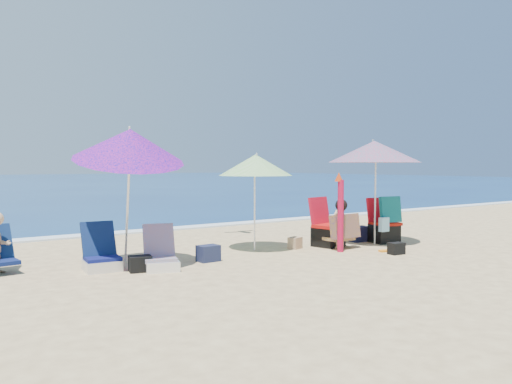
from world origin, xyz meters
TOP-DOWN VIEW (x-y plane):
  - ground at (0.00, 0.00)m, footprint 120.00×120.00m
  - foam at (0.00, 5.10)m, footprint 120.00×0.50m
  - umbrella_turquoise at (2.39, 0.76)m, footprint 2.23×2.23m
  - umbrella_striped at (0.01, 1.45)m, footprint 1.65×1.65m
  - umbrella_blue at (-2.48, 1.21)m, footprint 1.92×1.97m
  - furled_umbrella at (1.15, 0.43)m, footprint 0.19×0.20m
  - chair_navy at (-2.89, 1.33)m, footprint 0.57×0.68m
  - chair_rainbow at (-2.16, 0.84)m, footprint 0.62×0.72m
  - camp_chair_left at (1.40, 1.03)m, footprint 0.67×0.69m
  - camp_chair_right at (2.65, 0.70)m, footprint 0.72×0.64m
  - person_center at (1.43, 0.69)m, footprint 0.64×0.55m
  - bag_navy_a at (-1.25, 1.00)m, footprint 0.35×0.26m
  - bag_black_a at (-2.47, 0.87)m, footprint 0.36×0.30m
  - bag_tan at (0.71, 1.17)m, footprint 0.30×0.25m
  - bag_navy_b at (2.39, 1.14)m, footprint 0.45×0.36m
  - bag_black_b at (1.78, -0.32)m, footprint 0.28×0.21m
  - orange_item at (1.84, -0.04)m, footprint 0.27×0.18m

SIDE VIEW (x-z plane):
  - ground at x=0.00m, z-range 0.00..0.00m
  - orange_item at x=1.84m, z-range 0.00..0.03m
  - foam at x=0.00m, z-range 0.00..0.04m
  - bag_black_b at x=1.78m, z-range 0.00..0.21m
  - bag_tan at x=0.71m, z-range 0.00..0.22m
  - bag_black_a at x=-2.47m, z-range 0.00..0.23m
  - bag_navy_a at x=-1.25m, z-range 0.00..0.26m
  - bag_navy_b at x=2.39m, z-range 0.00..0.31m
  - chair_rainbow at x=-2.16m, z-range -0.16..0.51m
  - chair_navy at x=-2.89m, z-range -0.16..0.54m
  - camp_chair_left at x=1.40m, z-range -0.19..0.76m
  - camp_chair_right at x=2.65m, z-range -0.13..0.81m
  - person_center at x=1.43m, z-range -0.01..0.91m
  - furled_umbrella at x=1.15m, z-range 0.07..1.50m
  - umbrella_striped at x=0.01m, z-range 0.67..2.46m
  - umbrella_turquoise at x=2.39m, z-range 0.79..2.87m
  - umbrella_blue at x=-2.48m, z-range 0.73..3.00m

